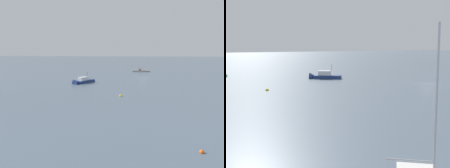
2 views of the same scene
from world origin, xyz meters
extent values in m
plane|color=slate|center=(0.00, 0.00, 0.00)|extent=(500.00, 500.00, 0.00)
cube|color=gray|center=(-2.62, -20.95, 0.30)|extent=(2.52, 1.86, 0.60)
cube|color=gray|center=(0.00, -20.95, 0.30)|extent=(2.52, 1.86, 0.60)
cube|color=gray|center=(2.62, -20.95, 0.30)|extent=(2.52, 1.86, 0.60)
cube|color=#1E2333|center=(0.20, -20.54, 0.68)|extent=(0.42, 0.47, 0.16)
cube|color=brown|center=(0.15, -20.82, 0.86)|extent=(0.43, 0.28, 0.52)
sphere|color=tan|center=(0.15, -20.82, 1.22)|extent=(0.22, 0.22, 0.22)
cube|color=#1E2333|center=(0.76, -20.59, 0.68)|extent=(0.42, 0.47, 0.16)
cube|color=#232328|center=(0.71, -20.86, 0.86)|extent=(0.43, 0.28, 0.52)
sphere|color=tan|center=(0.71, -20.86, 1.22)|extent=(0.22, 0.22, 0.22)
cylinder|color=black|center=(0.43, -20.92, 1.13)|extent=(0.02, 0.02, 1.05)
cone|color=#B21E1E|center=(0.43, -20.92, 1.70)|extent=(1.15, 1.15, 0.20)
sphere|color=black|center=(0.43, -20.92, 1.83)|extent=(0.05, 0.05, 0.05)
cube|color=navy|center=(18.00, 13.80, 0.26)|extent=(5.35, 6.56, 1.05)
cone|color=navy|center=(19.70, 16.46, 0.26)|extent=(3.06, 3.06, 2.22)
cube|color=silver|center=(18.41, 14.44, 1.31)|extent=(2.98, 3.28, 1.05)
cube|color=#283847|center=(18.82, 15.08, 1.37)|extent=(1.47, 1.00, 0.74)
cylinder|color=black|center=(17.49, 13.01, 2.57)|extent=(0.06, 0.06, 1.47)
sphere|color=yellow|center=(5.92, 31.47, 0.10)|extent=(0.57, 0.57, 0.57)
sphere|color=#EA5914|center=(-3.54, 55.55, 0.08)|extent=(0.46, 0.46, 0.46)
camera|label=1|loc=(3.14, 75.20, 9.88)|focal=33.32mm
camera|label=2|loc=(-48.09, 46.41, 8.12)|focal=51.23mm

